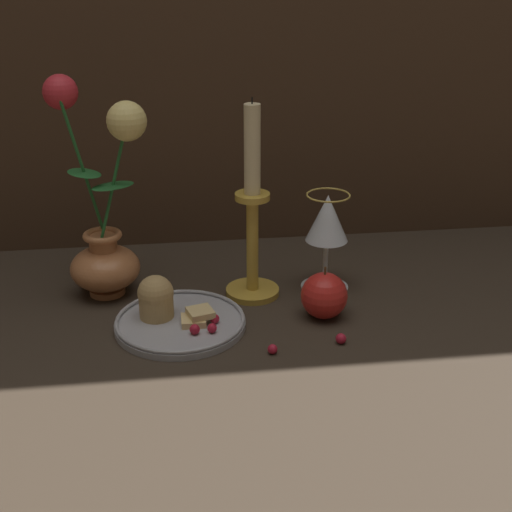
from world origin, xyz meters
TOP-DOWN VIEW (x-y plane):
  - ground_plane at (0.00, 0.00)m, footprint 2.40×2.40m
  - vase at (-0.16, 0.11)m, footprint 0.15×0.11m
  - plate_with_pastries at (-0.05, -0.02)m, footprint 0.20×0.20m
  - wine_glass at (0.20, 0.08)m, footprint 0.08×0.08m
  - candlestick at (0.08, 0.07)m, footprint 0.09×0.09m
  - apple_beside_vase at (0.18, -0.02)m, footprint 0.07×0.07m
  - berry_near_plate at (0.08, -0.12)m, footprint 0.01×0.01m
  - berry_front_center at (0.18, -0.10)m, footprint 0.02×0.02m

SIDE VIEW (x-z plane):
  - ground_plane at x=0.00m, z-range 0.00..0.00m
  - berry_near_plate at x=0.08m, z-range 0.00..0.01m
  - berry_front_center at x=0.18m, z-range 0.00..0.02m
  - plate_with_pastries at x=-0.05m, z-range -0.02..0.06m
  - apple_beside_vase at x=0.18m, z-range -0.01..0.08m
  - wine_glass at x=0.20m, z-range 0.03..0.20m
  - vase at x=-0.16m, z-range -0.06..0.29m
  - candlestick at x=0.08m, z-range -0.03..0.29m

